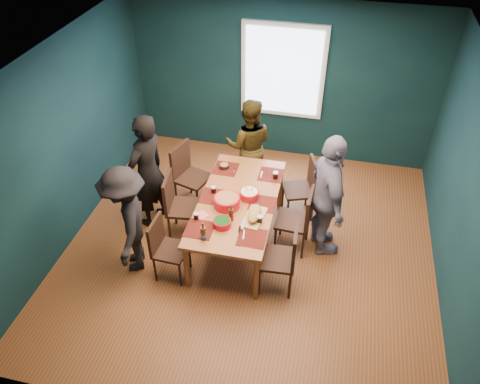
{
  "coord_description": "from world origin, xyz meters",
  "views": [
    {
      "loc": [
        0.91,
        -4.54,
        4.72
      ],
      "look_at": [
        -0.15,
        0.07,
        0.92
      ],
      "focal_mm": 35.0,
      "sensor_mm": 36.0,
      "label": 1
    }
  ],
  "objects_px": {
    "dining_table": "(238,204)",
    "chair_right_far": "(305,185)",
    "chair_left_far": "(187,171)",
    "bowl_salad": "(227,201)",
    "person_back": "(249,145)",
    "person_far_left": "(148,172)",
    "bowl_herbs": "(222,223)",
    "cutting_board": "(254,214)",
    "chair_left_mid": "(177,202)",
    "person_right": "(328,197)",
    "chair_right_near": "(285,254)",
    "bowl_dumpling": "(249,194)",
    "chair_left_near": "(164,244)",
    "person_near_left": "(127,221)",
    "chair_right_mid": "(300,217)"
  },
  "relations": [
    {
      "from": "chair_left_far",
      "to": "chair_right_near",
      "type": "distance_m",
      "value": 2.16
    },
    {
      "from": "chair_left_near",
      "to": "person_right",
      "type": "xyz_separation_m",
      "value": [
        1.93,
        0.93,
        0.38
      ]
    },
    {
      "from": "dining_table",
      "to": "chair_right_far",
      "type": "xyz_separation_m",
      "value": [
        0.82,
        0.81,
        -0.14
      ]
    },
    {
      "from": "cutting_board",
      "to": "person_right",
      "type": "bearing_deg",
      "value": 35.15
    },
    {
      "from": "dining_table",
      "to": "person_right",
      "type": "xyz_separation_m",
      "value": [
        1.15,
        0.16,
        0.21
      ]
    },
    {
      "from": "bowl_dumpling",
      "to": "bowl_herbs",
      "type": "distance_m",
      "value": 0.65
    },
    {
      "from": "person_near_left",
      "to": "cutting_board",
      "type": "bearing_deg",
      "value": 85.82
    },
    {
      "from": "person_far_left",
      "to": "person_right",
      "type": "distance_m",
      "value": 2.48
    },
    {
      "from": "bowl_dumpling",
      "to": "dining_table",
      "type": "bearing_deg",
      "value": -145.84
    },
    {
      "from": "person_back",
      "to": "person_far_left",
      "type": "bearing_deg",
      "value": 34.61
    },
    {
      "from": "dining_table",
      "to": "chair_left_mid",
      "type": "distance_m",
      "value": 0.86
    },
    {
      "from": "chair_right_near",
      "to": "bowl_salad",
      "type": "xyz_separation_m",
      "value": [
        -0.85,
        0.51,
        0.26
      ]
    },
    {
      "from": "chair_left_far",
      "to": "person_far_left",
      "type": "distance_m",
      "value": 0.7
    },
    {
      "from": "chair_right_near",
      "to": "cutting_board",
      "type": "xyz_separation_m",
      "value": [
        -0.46,
        0.36,
        0.24
      ]
    },
    {
      "from": "bowl_herbs",
      "to": "cutting_board",
      "type": "height_order",
      "value": "cutting_board"
    },
    {
      "from": "person_back",
      "to": "chair_left_mid",
      "type": "bearing_deg",
      "value": 52.62
    },
    {
      "from": "bowl_salad",
      "to": "bowl_herbs",
      "type": "xyz_separation_m",
      "value": [
        0.04,
        -0.38,
        -0.02
      ]
    },
    {
      "from": "chair_left_near",
      "to": "cutting_board",
      "type": "distance_m",
      "value": 1.2
    },
    {
      "from": "person_far_left",
      "to": "person_right",
      "type": "xyz_separation_m",
      "value": [
        2.48,
        -0.03,
        0.02
      ]
    },
    {
      "from": "dining_table",
      "to": "bowl_dumpling",
      "type": "relative_size",
      "value": 7.9
    },
    {
      "from": "chair_right_far",
      "to": "person_far_left",
      "type": "height_order",
      "value": "person_far_left"
    },
    {
      "from": "chair_left_far",
      "to": "chair_right_far",
      "type": "height_order",
      "value": "chair_left_far"
    },
    {
      "from": "chair_left_mid",
      "to": "person_back",
      "type": "height_order",
      "value": "person_back"
    },
    {
      "from": "chair_right_far",
      "to": "chair_right_near",
      "type": "distance_m",
      "value": 1.47
    },
    {
      "from": "chair_right_mid",
      "to": "person_right",
      "type": "xyz_separation_m",
      "value": [
        0.32,
        0.08,
        0.33
      ]
    },
    {
      "from": "chair_right_near",
      "to": "bowl_dumpling",
      "type": "height_order",
      "value": "bowl_dumpling"
    },
    {
      "from": "chair_right_near",
      "to": "person_near_left",
      "type": "height_order",
      "value": "person_near_left"
    },
    {
      "from": "dining_table",
      "to": "chair_right_far",
      "type": "distance_m",
      "value": 1.16
    },
    {
      "from": "person_far_left",
      "to": "bowl_salad",
      "type": "height_order",
      "value": "person_far_left"
    },
    {
      "from": "chair_right_mid",
      "to": "chair_right_near",
      "type": "xyz_separation_m",
      "value": [
        -0.1,
        -0.73,
        0.0
      ]
    },
    {
      "from": "person_back",
      "to": "person_right",
      "type": "distance_m",
      "value": 1.74
    },
    {
      "from": "dining_table",
      "to": "chair_right_near",
      "type": "height_order",
      "value": "chair_right_near"
    },
    {
      "from": "chair_left_mid",
      "to": "chair_right_near",
      "type": "xyz_separation_m",
      "value": [
        1.6,
        -0.64,
        -0.01
      ]
    },
    {
      "from": "chair_left_far",
      "to": "bowl_salad",
      "type": "xyz_separation_m",
      "value": [
        0.83,
        -0.84,
        0.25
      ]
    },
    {
      "from": "dining_table",
      "to": "bowl_dumpling",
      "type": "distance_m",
      "value": 0.21
    },
    {
      "from": "dining_table",
      "to": "bowl_salad",
      "type": "height_order",
      "value": "bowl_salad"
    },
    {
      "from": "person_near_left",
      "to": "person_far_left",
      "type": "bearing_deg",
      "value": 165.03
    },
    {
      "from": "dining_table",
      "to": "bowl_herbs",
      "type": "bearing_deg",
      "value": -98.81
    },
    {
      "from": "chair_left_near",
      "to": "person_far_left",
      "type": "height_order",
      "value": "person_far_left"
    },
    {
      "from": "chair_right_near",
      "to": "person_far_left",
      "type": "relative_size",
      "value": 0.56
    },
    {
      "from": "bowl_dumpling",
      "to": "person_near_left",
      "type": "bearing_deg",
      "value": -149.74
    },
    {
      "from": "person_near_left",
      "to": "bowl_dumpling",
      "type": "height_order",
      "value": "person_near_left"
    },
    {
      "from": "chair_left_far",
      "to": "bowl_salad",
      "type": "height_order",
      "value": "chair_left_far"
    },
    {
      "from": "chair_right_far",
      "to": "cutting_board",
      "type": "height_order",
      "value": "chair_right_far"
    },
    {
      "from": "person_right",
      "to": "bowl_salad",
      "type": "xyz_separation_m",
      "value": [
        -1.26,
        -0.3,
        -0.06
      ]
    },
    {
      "from": "chair_right_near",
      "to": "bowl_herbs",
      "type": "height_order",
      "value": "chair_right_near"
    },
    {
      "from": "chair_right_far",
      "to": "person_right",
      "type": "relative_size",
      "value": 0.53
    },
    {
      "from": "chair_left_far",
      "to": "person_far_left",
      "type": "bearing_deg",
      "value": -110.65
    },
    {
      "from": "person_back",
      "to": "bowl_dumpling",
      "type": "bearing_deg",
      "value": 93.18
    },
    {
      "from": "chair_right_near",
      "to": "dining_table",
      "type": "bearing_deg",
      "value": 134.89
    }
  ]
}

